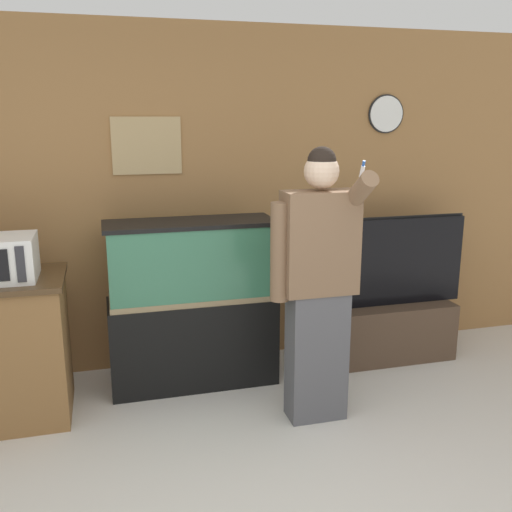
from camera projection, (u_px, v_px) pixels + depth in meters
The scene contains 4 objects.
wall_back_paneled at pixel (187, 200), 4.36m from camera, with size 10.00×0.08×2.60m.
aquarium_on_stand at pixel (192, 304), 4.13m from camera, with size 1.20×0.44×1.22m.
tv_on_stand at pixel (389, 317), 4.61m from camera, with size 1.24×0.40×1.17m.
person_standing at pixel (317, 283), 3.56m from camera, with size 0.55×0.42×1.76m.
Camera 1 is at (-0.62, -1.80, 1.93)m, focal length 40.00 mm.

